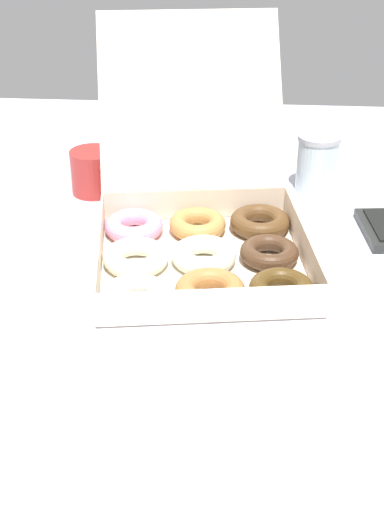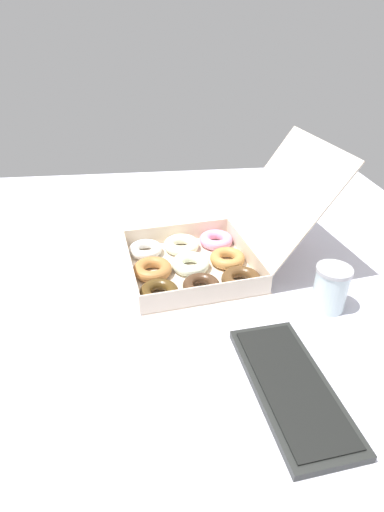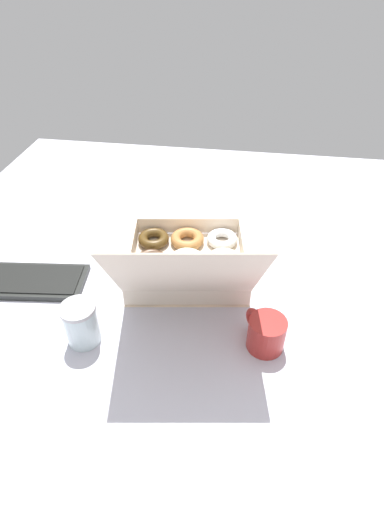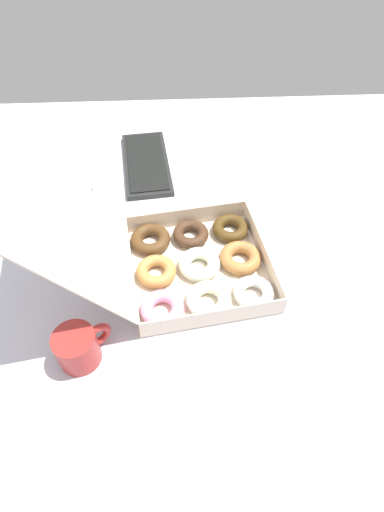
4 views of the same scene
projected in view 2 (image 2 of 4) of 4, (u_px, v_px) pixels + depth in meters
The scene contains 5 objects.
ground_plane at pixel (193, 276), 118.52cm from camera, with size 180.00×180.00×2.00cm, color silver.
donut_box at pixel (201, 256), 118.81cm from camera, with size 43.73×61.18×35.80cm.
keyboard at pixel (291, 386), 81.11cm from camera, with size 36.79×18.78×2.20cm.
coffee_mug at pixel (262, 215), 141.03cm from camera, with size 10.47×12.19×9.17cm.
glass_jar at pixel (331, 288), 101.49cm from camera, with size 8.96×8.96×12.11cm.
Camera 2 is at (97.33, -11.36, 65.95)cm, focal length 28.00 mm.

